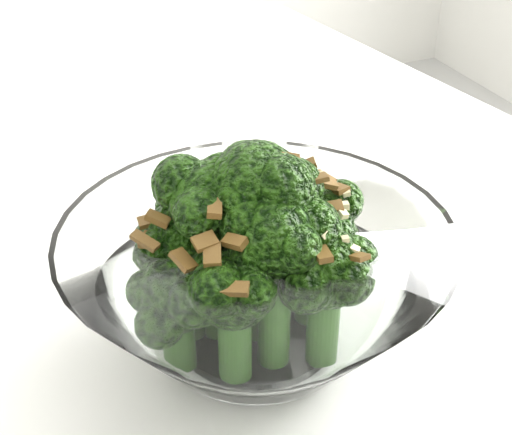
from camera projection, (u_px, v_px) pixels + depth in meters
name	position (u px, v px, depth m)	size (l,w,h in m)	color
broccoli_dish	(255.00, 278.00, 0.47)	(0.24, 0.24, 0.15)	white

